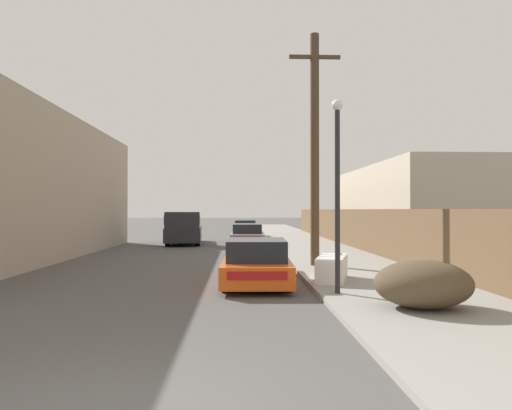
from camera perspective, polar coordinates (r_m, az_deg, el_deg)
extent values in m
cube|color=gray|center=(28.07, 5.93, -4.65)|extent=(4.20, 63.00, 0.12)
cube|color=white|center=(12.80, 9.49, -7.85)|extent=(1.22, 1.93, 0.63)
cube|color=white|center=(12.76, 9.49, -6.38)|extent=(1.17, 1.85, 0.03)
cube|color=#333335|center=(13.29, 10.58, -6.03)|extent=(0.09, 0.20, 0.02)
cube|color=gray|center=(13.04, 9.61, -6.17)|extent=(0.73, 0.29, 0.01)
cube|color=gray|center=(12.49, 9.37, -6.42)|extent=(0.73, 0.29, 0.01)
cube|color=#E05114|center=(12.83, 0.04, -7.89)|extent=(1.93, 4.30, 0.55)
cube|color=black|center=(12.39, 0.06, -5.59)|extent=(1.61, 2.09, 0.55)
cube|color=#B21414|center=(10.69, 0.15, -8.84)|extent=(1.41, 0.07, 0.19)
cylinder|color=black|center=(14.16, -3.21, -7.58)|extent=(0.22, 0.66, 0.66)
cylinder|color=black|center=(14.18, 3.17, -7.57)|extent=(0.22, 0.66, 0.66)
cylinder|color=black|center=(11.55, -3.83, -9.17)|extent=(0.22, 0.66, 0.66)
cylinder|color=black|center=(11.57, 4.03, -9.16)|extent=(0.22, 0.66, 0.66)
cube|color=gray|center=(25.51, -1.06, -4.16)|extent=(1.94, 4.35, 0.63)
cube|color=black|center=(25.31, -1.06, -2.93)|extent=(1.62, 2.45, 0.49)
cube|color=#B21414|center=(23.34, -1.12, -4.23)|extent=(1.40, 0.08, 0.22)
cylinder|color=black|center=(26.86, -2.69, -4.26)|extent=(0.22, 0.66, 0.66)
cylinder|color=black|center=(26.84, 0.65, -4.27)|extent=(0.22, 0.66, 0.66)
cylinder|color=black|center=(24.21, -2.94, -4.67)|extent=(0.22, 0.66, 0.66)
cylinder|color=black|center=(24.19, 0.76, -4.67)|extent=(0.22, 0.66, 0.66)
cube|color=silver|center=(34.09, -1.42, -3.27)|extent=(1.77, 4.37, 0.64)
cube|color=black|center=(33.90, -1.41, -2.32)|extent=(1.50, 2.45, 0.50)
cube|color=#B21414|center=(31.91, -1.31, -3.25)|extent=(1.33, 0.05, 0.22)
cylinder|color=black|center=(35.43, -2.67, -3.41)|extent=(0.21, 0.62, 0.61)
cylinder|color=black|center=(35.47, -0.29, -3.41)|extent=(0.21, 0.62, 0.61)
cylinder|color=black|center=(32.74, -2.64, -3.64)|extent=(0.21, 0.62, 0.61)
cylinder|color=black|center=(32.79, -0.07, -3.64)|extent=(0.21, 0.62, 0.61)
cube|color=#232328|center=(27.83, -8.96, -3.54)|extent=(2.38, 5.59, 0.79)
cube|color=#232328|center=(26.30, -9.12, -1.86)|extent=(2.05, 2.58, 0.91)
cube|color=black|center=(26.30, -9.12, -1.80)|extent=(2.09, 2.54, 0.50)
cylinder|color=black|center=(26.12, -7.29, -4.13)|extent=(0.32, 0.88, 0.87)
cylinder|color=black|center=(26.21, -10.99, -4.12)|extent=(0.32, 0.88, 0.87)
cylinder|color=black|center=(29.50, -7.16, -3.73)|extent=(0.32, 0.88, 0.87)
cylinder|color=black|center=(29.58, -10.44, -3.71)|extent=(0.32, 0.88, 0.87)
cylinder|color=#4C3826|center=(16.17, 7.36, 6.93)|extent=(0.31, 0.31, 8.09)
cube|color=#4C3826|center=(16.90, 7.34, 17.88)|extent=(1.80, 0.12, 0.12)
cylinder|color=#232326|center=(10.73, 10.14, 0.41)|extent=(0.12, 0.12, 4.24)
sphere|color=white|center=(11.00, 10.12, 12.20)|extent=(0.26, 0.26, 0.26)
ellipsoid|color=brown|center=(9.68, 20.16, -9.24)|extent=(1.93, 1.60, 0.94)
cube|color=brown|center=(24.07, 12.03, -2.85)|extent=(0.08, 37.87, 1.95)
cube|color=beige|center=(30.21, 19.06, 0.06)|extent=(6.00, 14.68, 4.75)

